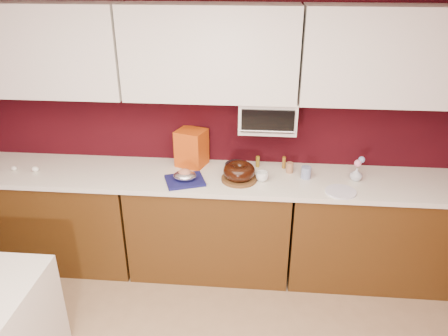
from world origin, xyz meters
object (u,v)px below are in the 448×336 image
at_px(bundt_cake, 239,171).
at_px(coffee_mug, 262,175).
at_px(pandoro_box, 192,148).
at_px(flower_vase, 356,173).
at_px(foil_ham_nest, 185,176).
at_px(blue_jar, 306,172).
at_px(toaster_oven, 268,115).

relative_size(bundt_cake, coffee_mug, 2.68).
xyz_separation_m(pandoro_box, coffee_mug, (0.60, -0.25, -0.11)).
xyz_separation_m(pandoro_box, flower_vase, (1.34, -0.17, -0.10)).
height_order(foil_ham_nest, flower_vase, flower_vase).
height_order(foil_ham_nest, blue_jar, blue_jar).
bearing_deg(pandoro_box, toaster_oven, 15.92).
bearing_deg(blue_jar, foil_ham_nest, -170.79).
xyz_separation_m(bundt_cake, foil_ham_nest, (-0.42, -0.06, -0.02)).
bearing_deg(flower_vase, coffee_mug, -173.93).
height_order(coffee_mug, flower_vase, flower_vase).
relative_size(bundt_cake, blue_jar, 2.63).
xyz_separation_m(toaster_oven, flower_vase, (0.71, -0.14, -0.42)).
xyz_separation_m(blue_jar, flower_vase, (0.39, -0.00, 0.01)).
bearing_deg(toaster_oven, blue_jar, -23.37).
distance_m(foil_ham_nest, pandoro_box, 0.34).
bearing_deg(flower_vase, bundt_cake, -174.58).
relative_size(foil_ham_nest, flower_vase, 1.52).
distance_m(toaster_oven, flower_vase, 0.84).
height_order(pandoro_box, flower_vase, pandoro_box).
height_order(coffee_mug, blue_jar, blue_jar).
bearing_deg(toaster_oven, pandoro_box, 177.26).
relative_size(blue_jar, flower_vase, 0.81).
bearing_deg(bundt_cake, coffee_mug, 2.72).
xyz_separation_m(bundt_cake, pandoro_box, (-0.42, 0.26, 0.08)).
relative_size(bundt_cake, flower_vase, 2.13).
relative_size(toaster_oven, foil_ham_nest, 2.50).
bearing_deg(coffee_mug, foil_ham_nest, -173.28).
bearing_deg(toaster_oven, flower_vase, -11.39).
bearing_deg(blue_jar, flower_vase, -0.65).
xyz_separation_m(coffee_mug, blue_jar, (0.35, 0.08, 0.00)).
relative_size(foil_ham_nest, blue_jar, 1.88).
xyz_separation_m(foil_ham_nest, blue_jar, (0.95, 0.15, -0.01)).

